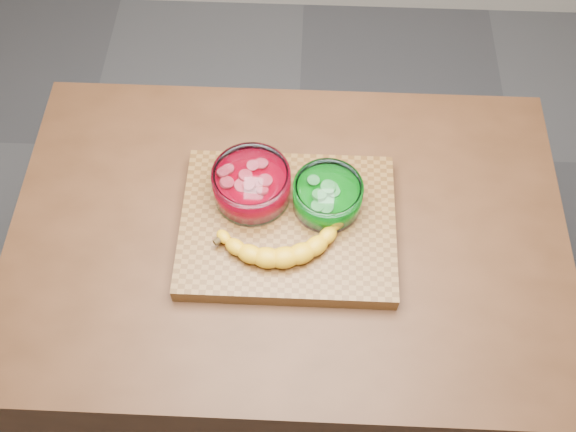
{
  "coord_description": "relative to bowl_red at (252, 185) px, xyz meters",
  "views": [
    {
      "loc": [
        0.03,
        -0.68,
        2.09
      ],
      "look_at": [
        0.0,
        0.0,
        0.96
      ],
      "focal_mm": 40.0,
      "sensor_mm": 36.0,
      "label": 1
    }
  ],
  "objects": [
    {
      "name": "cutting_board",
      "position": [
        0.08,
        -0.06,
        -0.06
      ],
      "size": [
        0.45,
        0.35,
        0.04
      ],
      "primitive_type": "cube",
      "color": "brown",
      "rests_on": "counter"
    },
    {
      "name": "banana",
      "position": [
        0.06,
        -0.12,
        -0.02
      ],
      "size": [
        0.29,
        0.15,
        0.04
      ],
      "primitive_type": null,
      "color": "gold",
      "rests_on": "cutting_board"
    },
    {
      "name": "bowl_red",
      "position": [
        0.0,
        0.0,
        0.0
      ],
      "size": [
        0.16,
        0.16,
        0.08
      ],
      "color": "white",
      "rests_on": "cutting_board"
    },
    {
      "name": "counter",
      "position": [
        0.08,
        -0.06,
        -0.53
      ],
      "size": [
        1.2,
        0.8,
        0.9
      ],
      "primitive_type": "cube",
      "color": "#482815",
      "rests_on": "ground"
    },
    {
      "name": "ground",
      "position": [
        0.08,
        -0.06,
        -0.98
      ],
      "size": [
        3.5,
        3.5,
        0.0
      ],
      "primitive_type": "plane",
      "color": "#515155",
      "rests_on": "ground"
    },
    {
      "name": "bowl_green",
      "position": [
        0.16,
        -0.02,
        -0.0
      ],
      "size": [
        0.15,
        0.15,
        0.07
      ],
      "color": "white",
      "rests_on": "cutting_board"
    }
  ]
}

